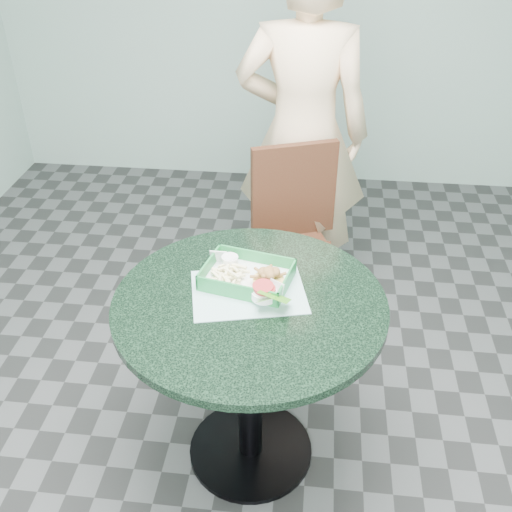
# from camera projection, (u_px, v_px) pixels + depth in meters

# --- Properties ---
(floor) EXTENTS (4.00, 5.00, 0.02)m
(floor) POSITION_uv_depth(u_px,v_px,m) (251.00, 450.00, 2.41)
(floor) COLOR #303335
(floor) RESTS_ON ground
(cafe_table) EXTENTS (0.92, 0.92, 0.75)m
(cafe_table) POSITION_uv_depth(u_px,v_px,m) (250.00, 343.00, 2.09)
(cafe_table) COLOR black
(cafe_table) RESTS_ON floor
(dining_chair) EXTENTS (0.40, 0.40, 0.93)m
(dining_chair) POSITION_uv_depth(u_px,v_px,m) (291.00, 232.00, 2.79)
(dining_chair) COLOR #4D2C1B
(dining_chair) RESTS_ON floor
(diner_person) EXTENTS (0.77, 0.51, 2.07)m
(diner_person) POSITION_uv_depth(u_px,v_px,m) (304.00, 104.00, 2.77)
(diner_person) COLOR beige
(diner_person) RESTS_ON floor
(placemat) EXTENTS (0.43, 0.36, 0.00)m
(placemat) POSITION_uv_depth(u_px,v_px,m) (248.00, 296.00, 2.03)
(placemat) COLOR #92C0BF
(placemat) RESTS_ON cafe_table
(food_basket) EXTENTS (0.29, 0.21, 0.06)m
(food_basket) POSITION_uv_depth(u_px,v_px,m) (247.00, 283.00, 2.06)
(food_basket) COLOR #1F7F3C
(food_basket) RESTS_ON placemat
(crab_sandwich) EXTENTS (0.11, 0.11, 0.07)m
(crab_sandwich) POSITION_uv_depth(u_px,v_px,m) (270.00, 278.00, 2.04)
(crab_sandwich) COLOR #E1BA5B
(crab_sandwich) RESTS_ON food_basket
(fries_pile) EXTENTS (0.14, 0.15, 0.04)m
(fries_pile) POSITION_uv_depth(u_px,v_px,m) (229.00, 280.00, 2.05)
(fries_pile) COLOR #FFF4B6
(fries_pile) RESTS_ON food_basket
(sauce_ramekin) EXTENTS (0.06, 0.06, 0.03)m
(sauce_ramekin) POSITION_uv_depth(u_px,v_px,m) (226.00, 267.00, 2.09)
(sauce_ramekin) COLOR white
(sauce_ramekin) RESTS_ON food_basket
(garnish_cup) EXTENTS (0.13, 0.12, 0.05)m
(garnish_cup) POSITION_uv_depth(u_px,v_px,m) (273.00, 295.00, 1.97)
(garnish_cup) COLOR white
(garnish_cup) RESTS_ON food_basket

